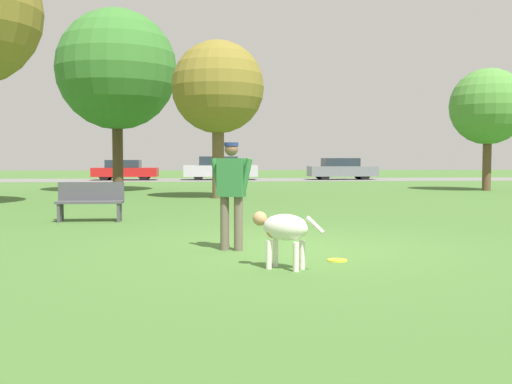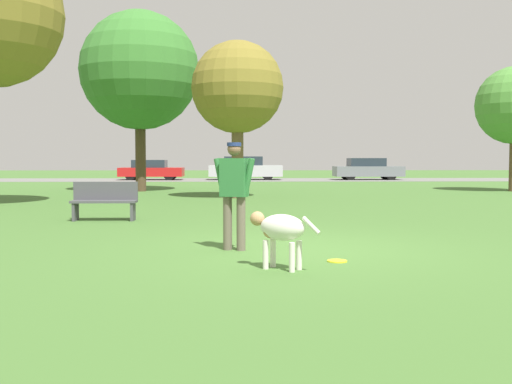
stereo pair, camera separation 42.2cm
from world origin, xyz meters
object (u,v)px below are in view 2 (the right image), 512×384
frisbee (337,261)px  parked_car_grey (368,169)px  tree_mid_center (237,88)px  parked_car_silver (245,168)px  tree_far_left (140,71)px  park_bench (105,200)px  dog (280,229)px  person (234,187)px  parked_car_red (151,170)px

frisbee → parked_car_grey: 30.72m
tree_mid_center → parked_car_silver: tree_mid_center is taller
tree_far_left → park_bench: bearing=-84.5°
dog → parked_car_grey: 31.39m
frisbee → park_bench: 6.82m
parked_car_silver → parked_car_grey: (7.77, -0.15, -0.04)m
dog → parked_car_grey: parked_car_grey is taller
dog → frisbee: 1.05m
dog → person: bearing=-35.8°
frisbee → parked_car_grey: bearing=77.1°
frisbee → tree_far_left: (-5.32, 17.03, 4.91)m
frisbee → parked_car_silver: bearing=91.7°
tree_far_left → park_bench: tree_far_left is taller
parked_car_grey → tree_mid_center: bearing=-117.1°
tree_far_left → parked_car_red: 13.84m
tree_far_left → parked_car_grey: (12.20, 12.91, -4.24)m
dog → parked_car_silver: size_ratio=0.19×
parked_car_red → park_bench: 24.89m
frisbee → tree_far_left: tree_far_left is taller
parked_car_silver → park_bench: parked_car_silver is taller
dog → frisbee: size_ratio=3.29×
parked_car_red → tree_far_left: bearing=-83.1°
person → frisbee: 1.93m
parked_car_red → park_bench: bearing=-83.6°
person → parked_car_silver: bearing=110.3°
parked_car_silver → parked_car_grey: 7.77m
person → parked_car_red: (-5.46, 29.07, -0.30)m
person → tree_far_left: size_ratio=0.22×
person → dog: person is taller
person → parked_car_grey: bearing=95.3°
dog → park_bench: 6.78m
park_bench → tree_far_left: bearing=95.6°
person → tree_mid_center: tree_mid_center is taller
parked_car_grey → park_bench: bearing=-115.9°
parked_car_silver → park_bench: (-3.31, -24.73, -0.27)m
tree_mid_center → tree_far_left: bearing=132.5°
tree_far_left → parked_car_silver: 14.41m
dog → parked_car_silver: 30.59m
frisbee → tree_mid_center: (-1.33, 12.66, 3.72)m
person → parked_car_silver: size_ratio=0.34×
tree_mid_center → parked_car_red: size_ratio=1.34×
frisbee → parked_car_grey: parked_car_grey is taller
frisbee → dog: bearing=-147.4°
person → tree_far_left: 16.96m
tree_mid_center → park_bench: size_ratio=3.80×
tree_mid_center → parked_car_silver: size_ratio=1.16×
parked_car_grey → parked_car_silver: bearing=177.2°
dog → parked_car_grey: size_ratio=0.20×
frisbee → parked_car_silver: (-0.89, 30.09, 0.71)m
parked_car_silver → dog: bearing=-89.5°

